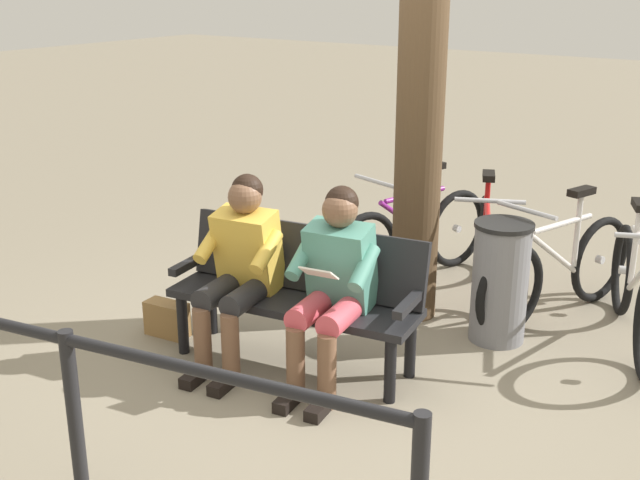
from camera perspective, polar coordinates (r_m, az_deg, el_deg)
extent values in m
plane|color=gray|center=(5.10, 0.62, -9.15)|extent=(40.00, 40.00, 0.00)
cube|color=black|center=(4.97, -1.96, -4.46)|extent=(1.65, 0.67, 0.05)
cube|color=black|center=(5.05, -0.99, -1.25)|extent=(1.60, 0.37, 0.42)
cube|color=black|center=(4.64, 6.37, -4.52)|extent=(0.12, 0.40, 0.05)
cube|color=black|center=(5.30, -9.27, -1.65)|extent=(0.12, 0.40, 0.05)
cylinder|color=black|center=(4.66, 5.02, -9.25)|extent=(0.07, 0.07, 0.40)
cylinder|color=black|center=(5.29, -9.76, -5.95)|extent=(0.07, 0.07, 0.40)
cylinder|color=black|center=(4.95, 6.46, -7.57)|extent=(0.07, 0.07, 0.40)
cylinder|color=black|center=(5.54, -7.73, -4.66)|extent=(0.07, 0.07, 0.40)
cube|color=#4C8C7A|center=(4.76, 1.50, -1.88)|extent=(0.42, 0.36, 0.55)
sphere|color=brown|center=(4.63, 1.43, 2.16)|extent=(0.21, 0.21, 0.21)
sphere|color=black|center=(4.64, 1.59, 2.69)|extent=(0.20, 0.20, 0.20)
cylinder|color=#D84C59|center=(4.63, 1.57, -5.40)|extent=(0.21, 0.42, 0.15)
cylinder|color=brown|center=(4.59, 0.49, -9.34)|extent=(0.11, 0.11, 0.45)
cube|color=black|center=(4.60, -0.06, -11.96)|extent=(0.12, 0.23, 0.07)
cylinder|color=#4C8C7A|center=(4.56, 3.16, -2.00)|extent=(0.13, 0.31, 0.23)
cylinder|color=#D84C59|center=(4.71, -0.65, -4.96)|extent=(0.21, 0.42, 0.15)
cylinder|color=brown|center=(4.66, -1.75, -8.83)|extent=(0.11, 0.11, 0.45)
cube|color=black|center=(4.68, -2.31, -11.40)|extent=(0.12, 0.23, 0.07)
cylinder|color=#4C8C7A|center=(4.71, -1.32, -1.25)|extent=(0.13, 0.31, 0.23)
cube|color=silver|center=(4.48, -0.09, -2.37)|extent=(0.22, 0.15, 0.09)
cube|color=gold|center=(5.04, -5.14, -0.75)|extent=(0.42, 0.36, 0.55)
sphere|color=brown|center=(4.91, -5.38, 3.08)|extent=(0.21, 0.21, 0.21)
sphere|color=black|center=(4.93, -5.21, 3.58)|extent=(0.20, 0.20, 0.20)
cylinder|color=#262628|center=(4.91, -5.26, -4.04)|extent=(0.21, 0.42, 0.15)
cylinder|color=brown|center=(4.86, -6.39, -7.74)|extent=(0.11, 0.11, 0.45)
cube|color=black|center=(4.88, -6.94, -10.20)|extent=(0.12, 0.23, 0.07)
cylinder|color=gold|center=(4.82, -3.85, -0.83)|extent=(0.13, 0.31, 0.23)
cylinder|color=#262628|center=(5.01, -7.23, -3.64)|extent=(0.21, 0.42, 0.15)
cylinder|color=brown|center=(4.96, -8.36, -7.25)|extent=(0.11, 0.11, 0.45)
cube|color=black|center=(4.98, -8.91, -9.66)|extent=(0.12, 0.23, 0.07)
cylinder|color=gold|center=(5.02, -7.82, -0.15)|extent=(0.13, 0.31, 0.23)
cube|color=olive|center=(5.58, -10.86, -5.54)|extent=(0.31, 0.17, 0.24)
cylinder|color=#4C3823|center=(5.46, 7.22, 10.49)|extent=(0.33, 0.33, 3.23)
cylinder|color=slate|center=(5.45, 12.70, -3.09)|extent=(0.37, 0.37, 0.80)
cylinder|color=black|center=(5.32, 13.02, 1.05)|extent=(0.39, 0.39, 0.03)
torus|color=black|center=(6.16, 20.78, -2.01)|extent=(0.31, 0.63, 0.66)
cylinder|color=silver|center=(6.16, 20.78, -2.01)|extent=(0.07, 0.07, 0.06)
cylinder|color=silver|center=(5.56, 21.84, -2.38)|extent=(0.27, 0.57, 0.43)
cylinder|color=silver|center=(5.76, 21.57, -0.34)|extent=(0.04, 0.04, 0.55)
torus|color=black|center=(5.54, 13.41, -3.57)|extent=(0.26, 0.65, 0.66)
cylinder|color=silver|center=(5.54, 13.41, -3.57)|extent=(0.07, 0.07, 0.06)
torus|color=black|center=(6.32, 19.34, -1.33)|extent=(0.26, 0.65, 0.66)
cylinder|color=silver|center=(6.32, 19.34, -1.33)|extent=(0.07, 0.07, 0.06)
cylinder|color=silver|center=(5.80, 16.91, 1.13)|extent=(0.24, 0.61, 0.04)
cylinder|color=silver|center=(5.80, 16.26, -0.90)|extent=(0.22, 0.58, 0.43)
cylinder|color=silver|center=(5.97, 17.89, 0.71)|extent=(0.04, 0.04, 0.55)
cube|color=black|center=(5.89, 18.16, 3.30)|extent=(0.15, 0.24, 0.05)
cylinder|color=#B2B2B7|center=(5.44, 14.53, 2.06)|extent=(0.47, 0.18, 0.03)
torus|color=black|center=(5.68, 11.67, -2.87)|extent=(0.32, 0.63, 0.66)
cylinder|color=silver|center=(5.68, 11.67, -2.87)|extent=(0.07, 0.08, 0.06)
torus|color=black|center=(6.64, 11.56, 0.32)|extent=(0.32, 0.63, 0.66)
cylinder|color=silver|center=(6.64, 11.56, 0.32)|extent=(0.07, 0.08, 0.06)
cylinder|color=#B71414|center=(6.04, 11.85, 2.24)|extent=(0.30, 0.59, 0.04)
cylinder|color=#B71414|center=(6.03, 11.73, 0.20)|extent=(0.28, 0.56, 0.43)
cylinder|color=#B71414|center=(6.24, 11.77, 2.00)|extent=(0.04, 0.04, 0.55)
cube|color=black|center=(6.17, 11.94, 4.49)|extent=(0.17, 0.24, 0.05)
cylinder|color=#B2B2B7|center=(5.61, 12.03, 2.75)|extent=(0.45, 0.23, 0.03)
torus|color=black|center=(6.10, 3.24, -0.99)|extent=(0.25, 0.65, 0.66)
cylinder|color=silver|center=(6.10, 3.24, -0.99)|extent=(0.07, 0.07, 0.06)
torus|color=black|center=(6.78, 9.74, 0.81)|extent=(0.25, 0.65, 0.66)
cylinder|color=silver|center=(6.78, 9.74, 0.81)|extent=(0.07, 0.07, 0.06)
cylinder|color=#8C268C|center=(6.32, 6.79, 3.22)|extent=(0.23, 0.62, 0.04)
cylinder|color=#8C268C|center=(6.32, 6.21, 1.36)|extent=(0.22, 0.58, 0.43)
cylinder|color=#8C268C|center=(6.46, 7.93, 2.80)|extent=(0.04, 0.04, 0.55)
cube|color=black|center=(6.39, 8.04, 5.21)|extent=(0.15, 0.24, 0.05)
cylinder|color=#B2B2B7|center=(6.00, 4.07, 4.16)|extent=(0.47, 0.17, 0.03)
cylinder|color=black|center=(3.96, -17.12, -11.80)|extent=(0.07, 0.07, 0.85)
cylinder|color=black|center=(3.79, -17.67, -6.76)|extent=(3.30, 0.62, 0.06)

